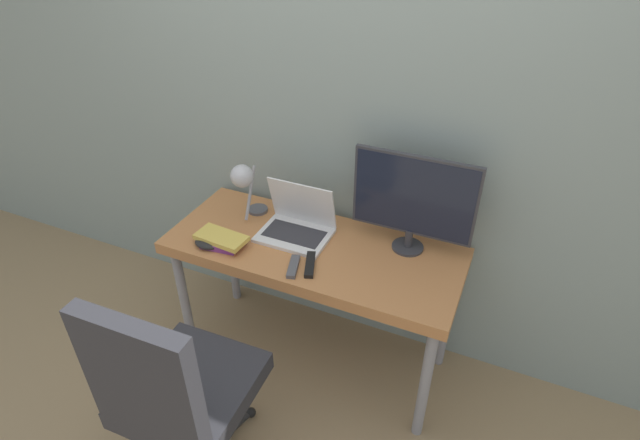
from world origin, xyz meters
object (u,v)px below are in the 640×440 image
desk_lamp (244,181)px  book_stack (222,240)px  laptop (297,224)px  monitor (414,199)px  game_controller (208,243)px  office_chair (175,390)px

desk_lamp → book_stack: (-0.01, -0.23, -0.21)m
laptop → book_stack: 0.37m
monitor → game_controller: (-0.87, -0.38, -0.25)m
office_chair → book_stack: bearing=106.8°
monitor → desk_lamp: monitor is taller
monitor → game_controller: monitor is taller
office_chair → game_controller: office_chair is taller
office_chair → game_controller: bearing=112.0°
laptop → game_controller: 0.44m
laptop → book_stack: bearing=-141.3°
monitor → desk_lamp: size_ratio=1.72×
book_stack → game_controller: book_stack is taller
laptop → monitor: 0.59m
game_controller → book_stack: bearing=34.9°
game_controller → desk_lamp: bearing=76.9°
desk_lamp → laptop: bearing=0.8°
laptop → office_chair: (-0.08, -0.91, -0.22)m
laptop → monitor: (0.53, 0.11, 0.22)m
book_stack → monitor: bearing=22.5°
game_controller → office_chair: bearing=-68.0°
monitor → book_stack: monitor is taller
game_controller → laptop: bearing=38.1°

